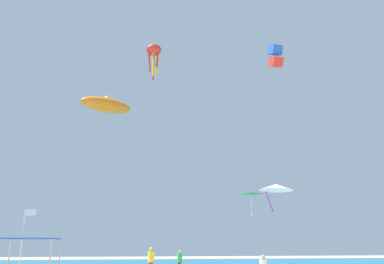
{
  "coord_description": "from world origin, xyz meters",
  "views": [
    {
      "loc": [
        -2.05,
        -18.84,
        2.14
      ],
      "look_at": [
        2.32,
        8.63,
        9.85
      ],
      "focal_mm": 37.82,
      "sensor_mm": 36.0,
      "label": 1
    }
  ],
  "objects": [
    {
      "name": "person_near_tent",
      "position": [
        2.18,
        13.78,
        0.97
      ],
      "size": [
        0.39,
        0.42,
        1.65
      ],
      "rotation": [
        0.0,
        0.0,
        5.06
      ],
      "color": "#33384C",
      "rests_on": "ground"
    },
    {
      "name": "kite_diamond_green",
      "position": [
        11.81,
        25.61,
        7.47
      ],
      "size": [
        2.59,
        2.59,
        2.6
      ],
      "rotation": [
        0.0,
        0.0,
        5.22
      ],
      "color": "green"
    },
    {
      "name": "person_central",
      "position": [
        -0.19,
        11.44,
        1.12
      ],
      "size": [
        0.46,
        0.48,
        1.92
      ],
      "rotation": [
        0.0,
        0.0,
        4.24
      ],
      "color": "brown",
      "rests_on": "ground"
    },
    {
      "name": "canopy_tent",
      "position": [
        -6.83,
        3.36,
        2.28
      ],
      "size": [
        2.66,
        2.94,
        2.42
      ],
      "color": "#B2B2B7",
      "rests_on": "ground"
    },
    {
      "name": "kite_box_blue",
      "position": [
        10.28,
        11.93,
        18.02
      ],
      "size": [
        1.13,
        1.31,
        2.23
      ],
      "rotation": [
        0.0,
        0.0,
        0.19
      ],
      "color": "blue"
    },
    {
      "name": "kite_octopus_red",
      "position": [
        0.19,
        22.52,
        22.92
      ],
      "size": [
        2.34,
        2.34,
        3.96
      ],
      "rotation": [
        0.0,
        0.0,
        5.66
      ],
      "color": "red"
    },
    {
      "name": "kite_delta_white",
      "position": [
        11.76,
        17.51,
        7.28
      ],
      "size": [
        3.84,
        3.82,
        2.55
      ],
      "rotation": [
        0.0,
        0.0,
        4.95
      ],
      "color": "white"
    },
    {
      "name": "ocean_strip",
      "position": [
        0.0,
        29.68,
        0.01
      ],
      "size": [
        110.0,
        24.6,
        0.03
      ],
      "primitive_type": "cube",
      "color": "#1E6B93",
      "rests_on": "ground"
    },
    {
      "name": "banner_flag",
      "position": [
        -7.51,
        4.89,
        2.37
      ],
      "size": [
        0.61,
        0.06,
        3.98
      ],
      "color": "silver",
      "rests_on": "ground"
    },
    {
      "name": "kite_inflatable_orange",
      "position": [
        -5.0,
        27.18,
        17.93
      ],
      "size": [
        6.46,
        4.34,
        2.48
      ],
      "rotation": [
        0.0,
        0.0,
        3.53
      ],
      "color": "orange"
    }
  ]
}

